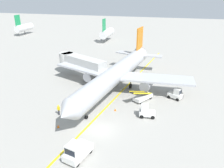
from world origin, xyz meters
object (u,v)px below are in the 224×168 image
object	(u,v)px
baggage_tug_by_cargo_door	(146,111)
safety_cone_nose_right	(115,110)
belt_loader_forward_hold	(143,96)
safety_cone_nose_left	(58,126)
baggage_tug_near_wing	(176,94)
safety_cone_wingtip_left	(92,80)
ground_crew_wing_walker	(83,104)
pushback_tug	(77,151)
ground_crew_marshaller	(59,110)
jet_bridge	(79,62)
airliner	(117,73)

from	to	relation	value
baggage_tug_by_cargo_door	safety_cone_nose_right	xyz separation A→B (m)	(-5.03, 0.48, -0.71)
belt_loader_forward_hold	safety_cone_nose_left	size ratio (longest dim) A/B	11.20
baggage_tug_near_wing	baggage_tug_by_cargo_door	xyz separation A→B (m)	(-4.20, -7.54, 0.00)
safety_cone_nose_right	safety_cone_wingtip_left	distance (m)	13.80
ground_crew_wing_walker	pushback_tug	bearing A→B (deg)	-70.74
safety_cone_wingtip_left	pushback_tug	bearing A→B (deg)	-73.28
pushback_tug	safety_cone_wingtip_left	size ratio (longest dim) A/B	8.95
baggage_tug_near_wing	belt_loader_forward_hold	distance (m)	5.99
ground_crew_marshaller	ground_crew_wing_walker	size ratio (longest dim) A/B	1.00
safety_cone_wingtip_left	belt_loader_forward_hold	bearing A→B (deg)	-27.84
jet_bridge	baggage_tug_near_wing	bearing A→B (deg)	-14.62
safety_cone_nose_left	jet_bridge	bearing A→B (deg)	105.22
baggage_tug_near_wing	safety_cone_wingtip_left	size ratio (longest dim) A/B	6.20
airliner	safety_cone_wingtip_left	distance (m)	7.60
baggage_tug_by_cargo_door	ground_crew_marshaller	size ratio (longest dim) A/B	1.51
ground_crew_marshaller	baggage_tug_near_wing	bearing A→B (deg)	31.65
ground_crew_wing_walker	safety_cone_nose_left	xyz separation A→B (m)	(-1.42, -5.84, -0.69)
baggage_tug_near_wing	safety_cone_wingtip_left	xyz separation A→B (m)	(-17.41, 4.07, -0.71)
baggage_tug_near_wing	jet_bridge	bearing A→B (deg)	165.38
ground_crew_wing_walker	jet_bridge	bearing A→B (deg)	116.34
pushback_tug	ground_crew_marshaller	size ratio (longest dim) A/B	2.32
pushback_tug	safety_cone_nose_left	world-z (taller)	pushback_tug
airliner	baggage_tug_near_wing	xyz separation A→B (m)	(11.08, -1.32, -2.49)
jet_bridge	belt_loader_forward_hold	size ratio (longest dim) A/B	2.58
baggage_tug_near_wing	ground_crew_marshaller	bearing A→B (deg)	-148.35
pushback_tug	baggage_tug_by_cargo_door	world-z (taller)	pushback_tug
airliner	baggage_tug_near_wing	bearing A→B (deg)	-6.81
airliner	safety_cone_wingtip_left	world-z (taller)	airliner
ground_crew_marshaller	pushback_tug	bearing A→B (deg)	-50.15
safety_cone_nose_right	baggage_tug_by_cargo_door	bearing A→B (deg)	-5.43
jet_bridge	safety_cone_nose_right	world-z (taller)	jet_bridge
jet_bridge	baggage_tug_near_wing	distance (m)	21.85
airliner	belt_loader_forward_hold	size ratio (longest dim) A/B	7.16
belt_loader_forward_hold	ground_crew_wing_walker	world-z (taller)	belt_loader_forward_hold
ground_crew_marshaller	ground_crew_wing_walker	distance (m)	4.02
pushback_tug	belt_loader_forward_hold	bearing A→B (deg)	73.34
belt_loader_forward_hold	safety_cone_nose_right	world-z (taller)	belt_loader_forward_hold
pushback_tug	safety_cone_nose_left	size ratio (longest dim) A/B	8.95
airliner	baggage_tug_by_cargo_door	xyz separation A→B (m)	(6.88, -8.86, -2.49)
ground_crew_wing_walker	safety_cone_wingtip_left	bearing A→B (deg)	104.39
jet_bridge	safety_cone_nose_left	size ratio (longest dim) A/B	28.91
pushback_tug	safety_cone_nose_left	xyz separation A→B (m)	(-5.19, 4.94, -0.77)
ground_crew_wing_walker	safety_cone_wingtip_left	world-z (taller)	ground_crew_wing_walker
ground_crew_wing_walker	belt_loader_forward_hold	bearing A→B (deg)	33.69
ground_crew_marshaller	safety_cone_nose_right	xyz separation A→B (m)	(8.08, 3.61, -0.69)
baggage_tug_by_cargo_door	ground_crew_wing_walker	world-z (taller)	baggage_tug_by_cargo_door
jet_bridge	safety_cone_wingtip_left	bearing A→B (deg)	-21.50
baggage_tug_near_wing	safety_cone_nose_right	xyz separation A→B (m)	(-9.24, -7.06, -0.71)
airliner	safety_cone_nose_right	world-z (taller)	airliner
baggage_tug_near_wing	safety_cone_wingtip_left	world-z (taller)	baggage_tug_near_wing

